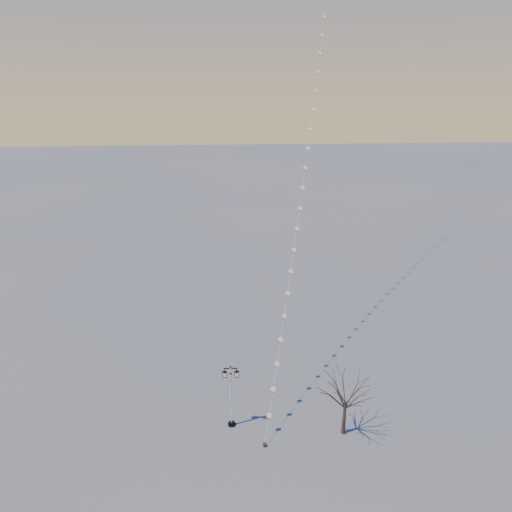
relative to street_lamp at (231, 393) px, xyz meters
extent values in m
plane|color=slate|center=(0.28, -1.81, -2.38)|extent=(300.00, 300.00, 0.00)
cylinder|color=black|center=(0.00, 0.00, -2.31)|extent=(0.48, 0.48, 0.14)
cylinder|color=black|center=(0.00, 0.00, -2.19)|extent=(0.34, 0.34, 0.12)
cylinder|color=silver|center=(0.00, 0.00, -0.12)|extent=(0.11, 0.11, 4.01)
cylinder|color=black|center=(0.00, 0.00, 1.42)|extent=(0.17, 0.17, 0.05)
cube|color=black|center=(0.00, 0.00, 1.76)|extent=(0.81, 0.08, 0.05)
sphere|color=black|center=(0.00, 0.00, 1.86)|extent=(0.12, 0.12, 0.12)
pyramid|color=black|center=(-0.36, 0.01, 1.63)|extent=(0.38, 0.38, 0.12)
cube|color=beige|center=(-0.36, 0.01, 1.37)|extent=(0.22, 0.22, 0.29)
cube|color=black|center=(-0.36, 0.01, 1.20)|extent=(0.26, 0.26, 0.03)
pyramid|color=black|center=(0.36, -0.01, 1.63)|extent=(0.38, 0.38, 0.12)
cube|color=beige|center=(0.36, -0.01, 1.37)|extent=(0.22, 0.22, 0.29)
cube|color=black|center=(0.36, -0.01, 1.20)|extent=(0.26, 0.26, 0.03)
cone|color=#362921|center=(6.79, -1.21, -1.26)|extent=(0.27, 0.27, 2.25)
cylinder|color=#2F1F1C|center=(1.89, -1.98, -2.27)|extent=(0.22, 0.22, 0.22)
cylinder|color=black|center=(1.89, -1.98, -2.24)|extent=(0.03, 0.03, 0.27)
cone|color=orange|center=(7.74, 16.74, 20.33)|extent=(0.09, 0.09, 0.31)
cylinder|color=white|center=(1.89, -1.98, -1.72)|extent=(0.02, 0.02, 0.88)
camera|label=1|loc=(-0.31, -24.07, 17.65)|focal=32.98mm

